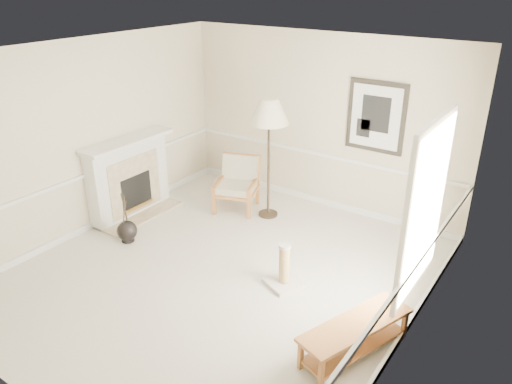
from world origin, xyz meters
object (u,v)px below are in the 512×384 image
armchair (238,181)px  bench (355,333)px  scratching_post (284,272)px  floor_lamp (269,115)px  floor_vase (127,231)px

armchair → bench: size_ratio=0.64×
scratching_post → bench: bearing=-26.8°
floor_lamp → scratching_post: (1.28, -1.57, -1.53)m
floor_vase → bench: bearing=-4.2°
floor_vase → floor_lamp: bearing=56.7°
floor_lamp → scratching_post: 2.54m
scratching_post → armchair: bearing=140.4°
floor_lamp → scratching_post: bearing=-50.9°
floor_lamp → bench: (2.55, -2.21, -1.46)m
floor_lamp → bench: bearing=-40.9°
floor_vase → scratching_post: floor_vase is taller
armchair → floor_lamp: floor_lamp is taller
floor_vase → bench: floor_vase is taller
armchair → bench: 3.85m
armchair → floor_vase: bearing=-128.8°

